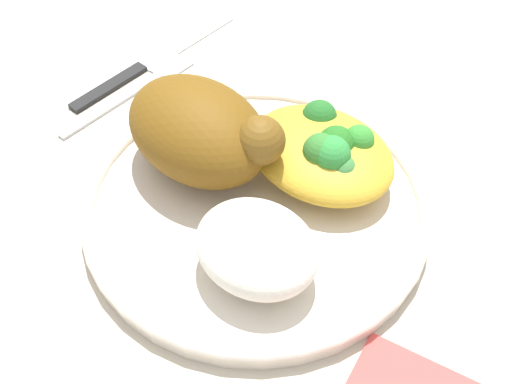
{
  "coord_description": "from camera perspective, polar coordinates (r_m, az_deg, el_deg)",
  "views": [
    {
      "loc": [
        0.22,
        -0.24,
        0.39
      ],
      "look_at": [
        0.0,
        0.0,
        0.03
      ],
      "focal_mm": 48.55,
      "sensor_mm": 36.0,
      "label": 1
    }
  ],
  "objects": [
    {
      "name": "mac_cheese_with_broccoli",
      "position": [
        0.51,
        5.59,
        3.36
      ],
      "size": [
        0.11,
        0.09,
        0.05
      ],
      "color": "gold",
      "rests_on": "plate"
    },
    {
      "name": "plate",
      "position": [
        0.51,
        0.0,
        -1.37
      ],
      "size": [
        0.25,
        0.25,
        0.02
      ],
      "color": "beige",
      "rests_on": "ground_plane"
    },
    {
      "name": "rice_pile",
      "position": [
        0.45,
        0.05,
        -4.62
      ],
      "size": [
        0.09,
        0.07,
        0.04
      ],
      "primitive_type": "ellipsoid",
      "color": "silver",
      "rests_on": "plate"
    },
    {
      "name": "fork",
      "position": [
        0.62,
        -9.97,
        8.31
      ],
      "size": [
        0.02,
        0.14,
        0.01
      ],
      "color": "#B2B2B7",
      "rests_on": "ground_plane"
    },
    {
      "name": "ground_plane",
      "position": [
        0.51,
        0.0,
        -2.02
      ],
      "size": [
        2.0,
        2.0,
        0.0
      ],
      "primitive_type": "plane",
      "color": "beige"
    },
    {
      "name": "roasted_chicken",
      "position": [
        0.5,
        -4.48,
        5.06
      ],
      "size": [
        0.13,
        0.08,
        0.07
      ],
      "color": "brown",
      "rests_on": "plate"
    },
    {
      "name": "knife",
      "position": [
        0.65,
        -9.4,
        10.21
      ],
      "size": [
        0.02,
        0.19,
        0.01
      ],
      "color": "black",
      "rests_on": "ground_plane"
    }
  ]
}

